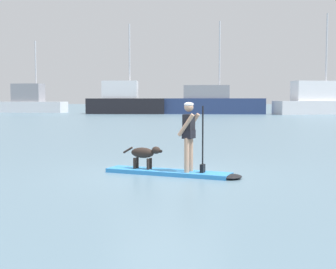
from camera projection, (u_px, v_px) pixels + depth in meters
ground_plane at (168, 174)px, 11.53m from camera, size 400.00×400.00×0.00m
paddleboard at (176, 173)px, 11.43m from camera, size 3.37×1.90×0.10m
person_paddler at (189, 132)px, 11.23m from camera, size 0.68×0.60×1.65m
dog at (144, 154)px, 11.74m from camera, size 1.02×0.50×0.57m
moored_boat_port at (31, 102)px, 68.01m from camera, size 9.77×4.48×10.20m
moored_boat_starboard at (124, 101)px, 61.58m from camera, size 10.13×3.05×11.54m
moored_boat_center at (213, 103)px, 61.28m from camera, size 13.19×4.22×11.85m
moored_boat_outer at (318, 102)px, 59.88m from camera, size 12.30×5.63×12.59m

